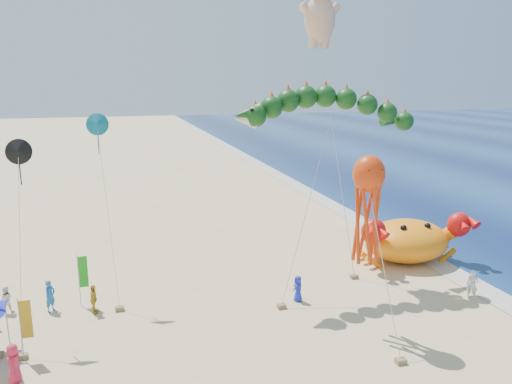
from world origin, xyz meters
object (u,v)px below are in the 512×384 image
octopus_kite (368,201)px  dragon_kite (327,114)px  crab_inflatable (408,239)px  cherub_kite (321,11)px

octopus_kite → dragon_kite: bearing=85.2°
dragon_kite → octopus_kite: dragon_kite is taller
crab_inflatable → cherub_kite: 17.28m
crab_inflatable → dragon_kite: (-7.52, -1.75, 9.34)m
cherub_kite → octopus_kite: size_ratio=2.10×
dragon_kite → cherub_kite: size_ratio=0.62×
crab_inflatable → octopus_kite: 12.75m
cherub_kite → octopus_kite: cherub_kite is taller
octopus_kite → cherub_kite: bearing=81.4°
dragon_kite → cherub_kite: cherub_kite is taller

